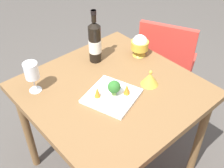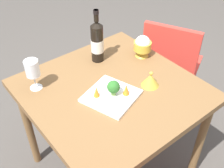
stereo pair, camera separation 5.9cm
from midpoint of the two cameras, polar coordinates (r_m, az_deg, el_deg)
The scene contains 11 objects.
ground_plane at distance 2.10m, azimuth -0.84°, elevation -16.48°, with size 8.00×8.00×0.00m, color #4C4742.
dining_table at distance 1.60m, azimuth -1.06°, elevation -3.23°, with size 0.90×0.90×0.74m.
chair_by_wall at distance 2.17m, azimuth 10.20°, elevation 4.94°, with size 0.53×0.53×0.85m.
wine_bottle at distance 1.69m, azimuth -4.53°, elevation 8.54°, with size 0.08×0.08×0.33m.
wine_glass at distance 1.51m, azimuth -17.17°, elevation 2.45°, with size 0.08×0.08×0.18m.
rice_bowl at distance 1.77m, azimuth 4.72°, elevation 7.92°, with size 0.11×0.11×0.14m.
rice_bowl_lid at distance 1.55m, azimuth 6.67°, elevation 1.07°, with size 0.10×0.10×0.09m.
serving_plate at distance 1.48m, azimuth -1.18°, elevation -2.46°, with size 0.32×0.32×0.02m.
broccoli_floret at distance 1.45m, azimuth -0.73°, elevation -0.67°, with size 0.07×0.07×0.09m.
carrot_garnish_left at distance 1.45m, azimuth -4.18°, elevation -1.67°, with size 0.03×0.03×0.06m.
carrot_garnish_right at distance 1.46m, azimuth 1.89°, elevation -1.02°, with size 0.03×0.03×0.07m.
Camera 1 is at (-0.78, -0.88, 1.74)m, focal length 44.91 mm.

